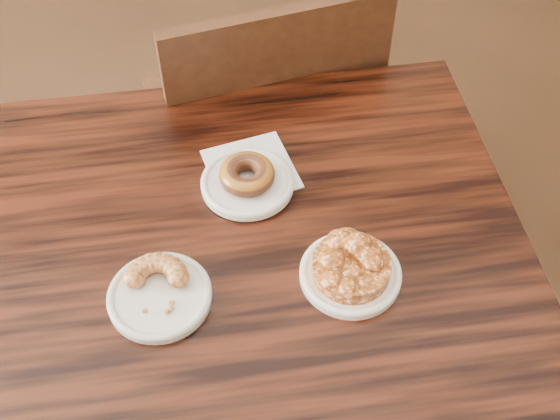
{
  "coord_description": "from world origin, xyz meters",
  "views": [
    {
      "loc": [
        0.09,
        -0.56,
        1.64
      ],
      "look_at": [
        0.09,
        0.13,
        0.8
      ],
      "focal_mm": 45.0,
      "sensor_mm": 36.0,
      "label": 1
    }
  ],
  "objects_px": {
    "cafe_table": "(261,373)",
    "glazed_donut": "(247,174)",
    "chair_far": "(252,120)",
    "cruller_fragment": "(158,289)",
    "apple_fritter": "(352,265)"
  },
  "relations": [
    {
      "from": "glazed_donut",
      "to": "chair_far",
      "type": "bearing_deg",
      "value": 91.1
    },
    {
      "from": "cafe_table",
      "to": "apple_fritter",
      "type": "distance_m",
      "value": 0.43
    },
    {
      "from": "cafe_table",
      "to": "glazed_donut",
      "type": "xyz_separation_m",
      "value": [
        -0.02,
        0.16,
        0.41
      ]
    },
    {
      "from": "cafe_table",
      "to": "apple_fritter",
      "type": "height_order",
      "value": "apple_fritter"
    },
    {
      "from": "apple_fritter",
      "to": "cruller_fragment",
      "type": "relative_size",
      "value": 1.46
    },
    {
      "from": "glazed_donut",
      "to": "apple_fritter",
      "type": "relative_size",
      "value": 0.58
    },
    {
      "from": "apple_fritter",
      "to": "cruller_fragment",
      "type": "height_order",
      "value": "apple_fritter"
    },
    {
      "from": "chair_far",
      "to": "cruller_fragment",
      "type": "distance_m",
      "value": 0.79
    },
    {
      "from": "apple_fritter",
      "to": "cruller_fragment",
      "type": "xyz_separation_m",
      "value": [
        -0.29,
        -0.04,
        -0.0
      ]
    },
    {
      "from": "cafe_table",
      "to": "apple_fritter",
      "type": "bearing_deg",
      "value": -18.48
    },
    {
      "from": "apple_fritter",
      "to": "glazed_donut",
      "type": "bearing_deg",
      "value": 131.09
    },
    {
      "from": "glazed_donut",
      "to": "apple_fritter",
      "type": "bearing_deg",
      "value": -48.91
    },
    {
      "from": "chair_far",
      "to": "cruller_fragment",
      "type": "relative_size",
      "value": 8.18
    },
    {
      "from": "cafe_table",
      "to": "cruller_fragment",
      "type": "xyz_separation_m",
      "value": [
        -0.14,
        -0.06,
        0.4
      ]
    },
    {
      "from": "cafe_table",
      "to": "glazed_donut",
      "type": "relative_size",
      "value": 9.36
    }
  ]
}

